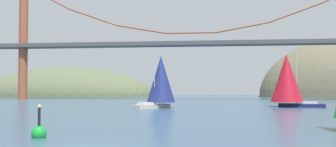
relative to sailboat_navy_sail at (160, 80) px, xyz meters
name	(u,v)px	position (x,y,z in m)	size (l,w,h in m)	color
headland_left	(67,96)	(-52.55, 88.02, -4.94)	(74.04, 44.00, 24.23)	#5B6647
suspension_bridge	(191,42)	(2.45, 48.02, 12.65)	(143.80, 6.00, 36.90)	brown
sailboat_navy_sail	(160,80)	(0.00, 0.00, 0.00)	(8.17, 9.15, 10.68)	#B7B2A8
sailboat_crimson_sail	(287,79)	(23.32, 5.93, 0.28)	(10.39, 7.00, 10.32)	#191E4C
channel_buoy	(39,132)	(-2.66, -42.83, -4.57)	(1.10, 1.10, 2.64)	green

